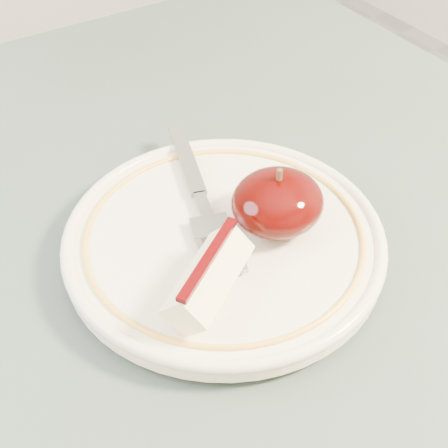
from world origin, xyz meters
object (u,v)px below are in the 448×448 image
apple_half (277,202)px  fork (200,195)px  table (133,446)px  plate (224,239)px

apple_half → fork: (-0.03, 0.05, -0.02)m
table → plate: (0.11, 0.05, 0.10)m
plate → fork: fork is taller
table → fork: fork is taller
plate → fork: (0.00, 0.04, 0.01)m
fork → apple_half: bearing=-129.6°
table → plate: 0.16m
plate → apple_half: size_ratio=3.45×
apple_half → table: bearing=-163.9°
fork → table: bearing=147.4°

